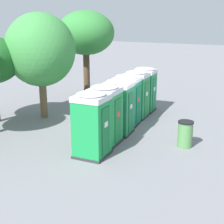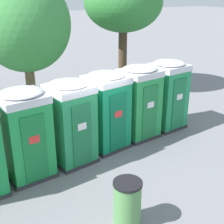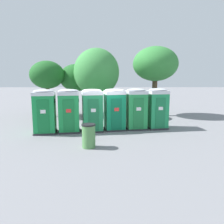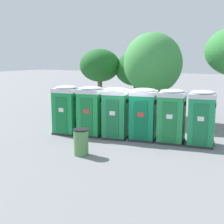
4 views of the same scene
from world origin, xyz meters
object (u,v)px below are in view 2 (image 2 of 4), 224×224
portapotty_4 (139,102)px  portapotty_5 (167,94)px  portapotty_3 (107,111)px  portapotty_1 (26,134)px  street_tree_0 (123,2)px  street_tree_2 (25,24)px  portapotty_2 (71,122)px  trash_can (127,203)px

portapotty_4 → portapotty_5: size_ratio=1.00×
portapotty_3 → portapotty_4: size_ratio=1.00×
portapotty_1 → portapotty_3: (2.69, 0.49, 0.00)m
portapotty_5 → portapotty_3: bearing=-171.6°
portapotty_5 → street_tree_0: 5.62m
portapotty_3 → portapotty_5: size_ratio=1.00×
portapotty_1 → street_tree_2: size_ratio=0.46×
portapotty_4 → street_tree_0: (2.12, 4.88, 2.99)m
portapotty_3 → portapotty_5: 2.74m
portapotty_2 → portapotty_5: (4.04, 0.73, 0.00)m
portapotty_2 → trash_can: (0.07, -3.15, -0.73)m
portapotty_5 → street_tree_0: (0.77, 4.69, 2.99)m
portapotty_3 → portapotty_4: 1.37m
portapotty_1 → portapotty_4: (4.05, 0.70, -0.00)m
portapotty_1 → portapotty_5: bearing=9.4°
portapotty_5 → trash_can: (-3.97, -3.88, -0.73)m
trash_can → portapotty_2: bearing=91.3°
portapotty_5 → street_tree_2: 6.13m
portapotty_5 → trash_can: 5.60m
portapotty_3 → street_tree_0: bearing=55.7°
portapotty_1 → street_tree_0: street_tree_0 is taller
portapotty_4 → portapotty_3: bearing=-171.2°
portapotty_3 → street_tree_2: 5.14m
portapotty_4 → portapotty_5: 1.37m
portapotty_4 → trash_can: (-2.61, -3.69, -0.73)m
trash_can → portapotty_1: bearing=115.6°
street_tree_0 → street_tree_2: 4.91m
portapotty_5 → street_tree_0: size_ratio=0.44×
portapotty_1 → trash_can: 3.39m
portapotty_4 → portapotty_2: bearing=-168.7°
portapotty_1 → portapotty_3: same height
portapotty_1 → portapotty_3: bearing=10.4°
portapotty_1 → portapotty_5: size_ratio=1.00×
portapotty_4 → portapotty_5: (1.36, 0.19, 0.00)m
street_tree_2 → portapotty_4: bearing=-57.3°
portapotty_2 → street_tree_2: bearing=90.0°
portapotty_4 → trash_can: portapotty_4 is taller
street_tree_0 → portapotty_1: bearing=-137.9°
portapotty_2 → street_tree_0: bearing=48.4°
portapotty_2 → portapotty_3: same height
portapotty_5 → street_tree_2: (-4.04, 3.99, 2.31)m
street_tree_2 → street_tree_0: bearing=8.3°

